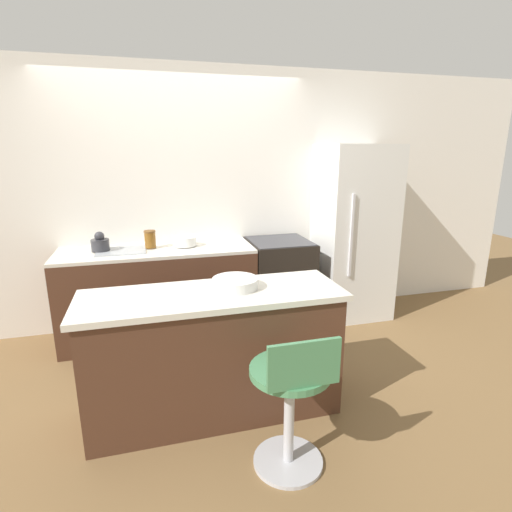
% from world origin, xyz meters
% --- Properties ---
extents(ground_plane, '(14.00, 14.00, 0.00)m').
position_xyz_m(ground_plane, '(0.00, 0.00, 0.00)').
color(ground_plane, brown).
extents(wall_back, '(8.00, 0.06, 2.60)m').
position_xyz_m(wall_back, '(0.00, 0.68, 1.30)').
color(wall_back, white).
rests_on(wall_back, ground_plane).
extents(back_counter, '(1.82, 0.63, 0.89)m').
position_xyz_m(back_counter, '(-0.27, 0.33, 0.44)').
color(back_counter, '#4C2D1E').
rests_on(back_counter, ground_plane).
extents(kitchen_island, '(1.74, 0.59, 0.89)m').
position_xyz_m(kitchen_island, '(0.04, -0.99, 0.44)').
color(kitchen_island, '#4C2D1E').
rests_on(kitchen_island, ground_plane).
extents(oven_range, '(0.62, 0.64, 0.89)m').
position_xyz_m(oven_range, '(0.96, 0.33, 0.45)').
color(oven_range, black).
rests_on(oven_range, ground_plane).
extents(refrigerator, '(0.75, 0.65, 1.85)m').
position_xyz_m(refrigerator, '(1.80, 0.33, 0.92)').
color(refrigerator, silver).
rests_on(refrigerator, ground_plane).
extents(stool_chair, '(0.46, 0.46, 0.88)m').
position_xyz_m(stool_chair, '(0.37, -1.63, 0.45)').
color(stool_chair, '#B7B7BC').
rests_on(stool_chair, ground_plane).
extents(kettle, '(0.16, 0.16, 0.18)m').
position_xyz_m(kettle, '(-0.77, 0.37, 0.96)').
color(kettle, '#333338').
rests_on(kettle, back_counter).
extents(mixing_bowl, '(0.22, 0.22, 0.09)m').
position_xyz_m(mixing_bowl, '(-0.00, 0.37, 0.94)').
color(mixing_bowl, white).
rests_on(mixing_bowl, back_counter).
extents(canister_jar, '(0.11, 0.11, 0.16)m').
position_xyz_m(canister_jar, '(-0.33, 0.37, 0.98)').
color(canister_jar, brown).
rests_on(canister_jar, back_counter).
extents(fruit_bowl, '(0.31, 0.31, 0.07)m').
position_xyz_m(fruit_bowl, '(0.21, -0.94, 0.92)').
color(fruit_bowl, white).
rests_on(fruit_bowl, kitchen_island).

